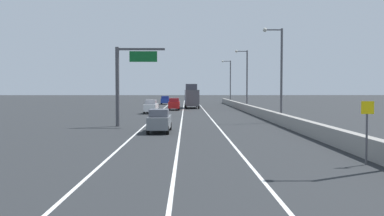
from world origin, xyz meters
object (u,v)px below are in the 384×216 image
(speed_advisory_sign, at_px, (367,128))
(car_red_1, at_px, (174,104))
(overhead_sign_gantry, at_px, (125,76))
(lamp_post_right_second, at_px, (279,68))
(car_gray_3, at_px, (159,121))
(car_blue_2, at_px, (165,100))
(box_truck, at_px, (192,97))
(car_white_0, at_px, (151,107))
(lamp_post_right_fourth, at_px, (229,79))
(lamp_post_right_third, at_px, (245,76))

(speed_advisory_sign, height_order, car_red_1, speed_advisory_sign)
(overhead_sign_gantry, xyz_separation_m, lamp_post_right_second, (15.62, 4.70, 1.02))
(overhead_sign_gantry, height_order, speed_advisory_sign, overhead_sign_gantry)
(car_red_1, height_order, car_gray_3, car_red_1)
(overhead_sign_gantry, xyz_separation_m, car_gray_3, (3.58, -5.56, -3.77))
(car_blue_2, bearing_deg, lamp_post_right_second, -74.10)
(box_truck, bearing_deg, car_gray_3, -94.23)
(car_white_0, relative_size, car_gray_3, 0.95)
(car_white_0, bearing_deg, lamp_post_right_fourth, 67.31)
(lamp_post_right_fourth, xyz_separation_m, car_blue_2, (-14.59, -0.16, -4.80))
(lamp_post_right_fourth, distance_m, car_blue_2, 15.36)
(car_blue_2, bearing_deg, box_truck, -72.54)
(lamp_post_right_second, bearing_deg, box_truck, 105.02)
(box_truck, bearing_deg, car_red_1, -112.34)
(speed_advisory_sign, distance_m, lamp_post_right_fourth, 76.79)
(box_truck, bearing_deg, lamp_post_right_fourth, 64.59)
(car_gray_3, xyz_separation_m, box_truck, (3.19, 43.22, 1.08))
(overhead_sign_gantry, relative_size, box_truck, 0.92)
(speed_advisory_sign, distance_m, car_white_0, 43.30)
(lamp_post_right_third, height_order, lamp_post_right_fourth, same)
(lamp_post_right_second, height_order, car_white_0, lamp_post_right_second)
(speed_advisory_sign, relative_size, lamp_post_right_fourth, 0.30)
(lamp_post_right_second, xyz_separation_m, car_gray_3, (-12.04, -10.26, -4.79))
(car_gray_3, bearing_deg, lamp_post_right_fourth, 79.00)
(speed_advisory_sign, bearing_deg, car_white_0, 108.21)
(lamp_post_right_second, height_order, lamp_post_right_fourth, same)
(car_blue_2, bearing_deg, speed_advisory_sign, -80.17)
(car_white_0, distance_m, car_gray_3, 26.37)
(speed_advisory_sign, bearing_deg, car_red_1, 101.67)
(lamp_post_right_third, bearing_deg, lamp_post_right_second, -90.11)
(lamp_post_right_fourth, distance_m, car_red_1, 28.85)
(lamp_post_right_second, height_order, car_blue_2, lamp_post_right_second)
(lamp_post_right_second, distance_m, lamp_post_right_third, 25.75)
(lamp_post_right_second, distance_m, car_white_0, 22.34)
(overhead_sign_gantry, xyz_separation_m, car_white_0, (0.72, 20.65, -3.75))
(car_red_1, relative_size, car_gray_3, 1.02)
(lamp_post_right_fourth, bearing_deg, overhead_sign_gantry, -105.50)
(lamp_post_right_third, bearing_deg, box_truck, 140.97)
(box_truck, bearing_deg, car_white_0, -109.59)
(lamp_post_right_third, relative_size, car_gray_3, 2.29)
(speed_advisory_sign, relative_size, car_gray_3, 0.69)
(lamp_post_right_third, relative_size, box_truck, 1.22)
(speed_advisory_sign, distance_m, lamp_post_right_second, 25.52)
(overhead_sign_gantry, xyz_separation_m, lamp_post_right_fourth, (15.58, 56.21, 1.02))
(car_blue_2, bearing_deg, car_red_1, -83.86)
(speed_advisory_sign, relative_size, car_red_1, 0.67)
(car_blue_2, relative_size, box_truck, 0.53)
(car_white_0, height_order, car_blue_2, car_white_0)
(car_blue_2, bearing_deg, car_white_0, -90.44)
(car_red_1, distance_m, box_truck, 8.00)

